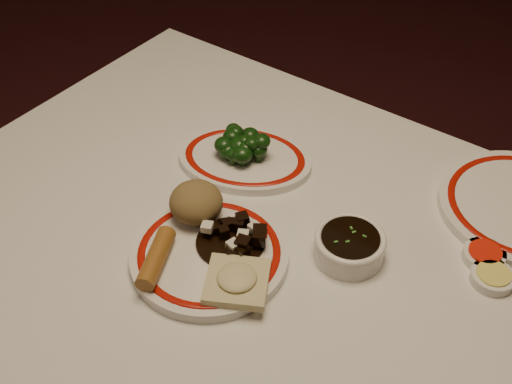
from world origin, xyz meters
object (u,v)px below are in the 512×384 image
object	(u,v)px
broccoli_plate	(245,159)
broccoli_pile	(242,145)
dining_table	(267,296)
fried_wonton	(237,280)
stirfry_heap	(236,238)
soy_bowl	(349,247)
spring_roll	(156,258)
rice_mound	(196,202)
main_plate	(209,255)

from	to	relation	value
broccoli_plate	broccoli_pile	distance (m)	0.03
dining_table	fried_wonton	distance (m)	0.14
stirfry_heap	soy_bowl	bearing A→B (deg)	32.77
broccoli_plate	dining_table	bearing A→B (deg)	-44.42
fried_wonton	broccoli_pile	distance (m)	0.29
broccoli_pile	soy_bowl	distance (m)	0.28
spring_roll	broccoli_plate	xyz separation A→B (m)	(-0.05, 0.28, -0.02)
fried_wonton	stirfry_heap	world-z (taller)	stirfry_heap
fried_wonton	stirfry_heap	bearing A→B (deg)	128.00
dining_table	rice_mound	world-z (taller)	rice_mound
spring_roll	fried_wonton	xyz separation A→B (m)	(0.12, 0.04, -0.00)
stirfry_heap	spring_roll	bearing A→B (deg)	-123.88
rice_mound	broccoli_plate	bearing A→B (deg)	100.17
soy_bowl	stirfry_heap	bearing A→B (deg)	-147.23
main_plate	soy_bowl	distance (m)	0.21
stirfry_heap	fried_wonton	bearing A→B (deg)	-52.00
rice_mound	spring_roll	size ratio (longest dim) A/B	0.80
dining_table	rice_mound	xyz separation A→B (m)	(-0.13, -0.01, 0.14)
fried_wonton	broccoli_plate	size ratio (longest dim) A/B	0.42
soy_bowl	fried_wonton	bearing A→B (deg)	-120.98
main_plate	fried_wonton	distance (m)	0.08
broccoli_pile	broccoli_plate	bearing A→B (deg)	10.03
broccoli_pile	fried_wonton	bearing A→B (deg)	-54.48
dining_table	rice_mound	size ratio (longest dim) A/B	14.20
main_plate	rice_mound	xyz separation A→B (m)	(-0.06, 0.05, 0.04)
rice_mound	broccoli_plate	distance (m)	0.17
spring_roll	fried_wonton	size ratio (longest dim) A/B	0.89
fried_wonton	broccoli_plate	bearing A→B (deg)	124.55
main_plate	stirfry_heap	distance (m)	0.05
spring_roll	broccoli_plate	size ratio (longest dim) A/B	0.37
stirfry_heap	broccoli_plate	world-z (taller)	stirfry_heap
dining_table	stirfry_heap	distance (m)	0.13
dining_table	broccoli_plate	world-z (taller)	broccoli_plate
main_plate	spring_roll	bearing A→B (deg)	-125.15
fried_wonton	stirfry_heap	distance (m)	0.08
fried_wonton	broccoli_plate	distance (m)	0.29
spring_roll	broccoli_pile	world-z (taller)	broccoli_pile
rice_mound	fried_wonton	size ratio (longest dim) A/B	0.71
dining_table	main_plate	bearing A→B (deg)	-142.08
dining_table	soy_bowl	xyz separation A→B (m)	(0.10, 0.08, 0.11)
fried_wonton	stirfry_heap	size ratio (longest dim) A/B	1.11
fried_wonton	soy_bowl	xyz separation A→B (m)	(0.09, 0.16, -0.01)
stirfry_heap	soy_bowl	xyz separation A→B (m)	(0.14, 0.09, -0.01)
fried_wonton	stirfry_heap	xyz separation A→B (m)	(-0.05, 0.06, 0.00)
stirfry_heap	broccoli_plate	size ratio (longest dim) A/B	0.38
spring_roll	soy_bowl	world-z (taller)	spring_roll
broccoli_plate	rice_mound	bearing A→B (deg)	-79.83
broccoli_plate	broccoli_pile	world-z (taller)	broccoli_pile
main_plate	fried_wonton	world-z (taller)	fried_wonton
main_plate	rice_mound	size ratio (longest dim) A/B	2.99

